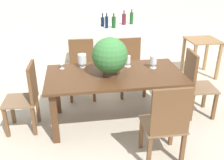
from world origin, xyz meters
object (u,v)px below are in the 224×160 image
at_px(chair_near_right, 166,122).
at_px(crystal_vase_right, 128,60).
at_px(crystal_vase_center_near, 153,61).
at_px(wine_bottle_amber, 114,22).
at_px(kitchen_counter, 118,50).
at_px(wine_bottle_dark, 124,19).
at_px(dining_table, 115,81).
at_px(chair_head_end, 27,95).
at_px(side_table, 202,49).
at_px(wine_bottle_clear, 103,21).
at_px(flower_centerpiece, 110,56).
at_px(chair_foot_end, 195,81).
at_px(wine_glass, 62,62).
at_px(chair_far_right, 130,63).
at_px(chair_far_left, 82,66).
at_px(wine_bottle_tall, 132,18).
at_px(crystal_vase_left, 82,59).
at_px(wine_bottle_green, 107,22).

relative_size(chair_near_right, crystal_vase_right, 6.15).
height_order(crystal_vase_center_near, wine_bottle_amber, wine_bottle_amber).
bearing_deg(kitchen_counter, wine_bottle_dark, 38.02).
xyz_separation_m(dining_table, chair_head_end, (-1.19, -0.00, -0.12)).
xyz_separation_m(crystal_vase_right, side_table, (1.74, 1.15, -0.27)).
bearing_deg(wine_bottle_clear, flower_centerpiece, -94.03).
xyz_separation_m(chair_near_right, wine_bottle_dark, (0.07, 2.81, 0.54)).
relative_size(wine_bottle_amber, side_table, 0.36).
height_order(dining_table, side_table, side_table).
xyz_separation_m(chair_foot_end, wine_bottle_amber, (-0.94, 1.62, 0.55)).
distance_m(chair_head_end, wine_bottle_dark, 2.59).
bearing_deg(wine_bottle_amber, chair_near_right, -86.20).
height_order(wine_glass, wine_bottle_clear, wine_bottle_clear).
xyz_separation_m(chair_head_end, chair_far_right, (1.60, 0.93, -0.00)).
bearing_deg(crystal_vase_center_near, wine_bottle_dark, 92.59).
bearing_deg(chair_head_end, wine_bottle_clear, 148.57).
xyz_separation_m(chair_far_left, wine_bottle_clear, (0.47, 0.90, 0.54)).
height_order(chair_far_right, kitchen_counter, kitchen_counter).
height_order(chair_far_left, wine_bottle_amber, wine_bottle_amber).
xyz_separation_m(dining_table, chair_foot_end, (1.18, 0.01, -0.10)).
relative_size(dining_table, wine_bottle_dark, 6.57).
bearing_deg(chair_far_right, chair_far_left, 177.83).
relative_size(wine_glass, wine_bottle_dark, 0.47).
distance_m(chair_near_right, wine_bottle_tall, 2.89).
bearing_deg(flower_centerpiece, wine_bottle_tall, 69.55).
height_order(chair_far_right, wine_glass, chair_far_right).
relative_size(crystal_vase_left, wine_glass, 1.46).
xyz_separation_m(wine_glass, side_table, (2.67, 1.08, -0.28)).
distance_m(crystal_vase_right, wine_bottle_dark, 1.69).
height_order(chair_far_right, wine_bottle_clear, wine_bottle_clear).
distance_m(wine_glass, wine_bottle_amber, 1.66).
bearing_deg(crystal_vase_left, kitchen_counter, 62.20).
xyz_separation_m(wine_bottle_amber, wine_bottle_green, (-0.13, 0.01, 0.00)).
relative_size(chair_near_right, kitchen_counter, 0.62).
xyz_separation_m(wine_bottle_clear, wine_bottle_green, (0.05, -0.19, 0.02)).
xyz_separation_m(flower_centerpiece, crystal_vase_center_near, (0.64, 0.15, -0.16)).
distance_m(chair_far_left, wine_bottle_amber, 1.11).
distance_m(chair_far_left, crystal_vase_right, 1.00).
bearing_deg(crystal_vase_left, chair_far_left, 89.19).
bearing_deg(wine_bottle_amber, chair_far_right, -76.59).
bearing_deg(chair_foot_end, crystal_vase_right, 80.78).
xyz_separation_m(crystal_vase_left, crystal_vase_right, (0.64, -0.08, -0.03)).
xyz_separation_m(chair_far_right, flower_centerpiece, (-0.49, -0.96, 0.50)).
relative_size(wine_bottle_green, side_table, 0.37).
distance_m(wine_bottle_amber, wine_bottle_tall, 0.48).
xyz_separation_m(wine_bottle_green, side_table, (1.85, -0.27, -0.53)).
distance_m(flower_centerpiece, side_table, 2.51).
bearing_deg(chair_far_right, wine_bottle_tall, 74.35).
xyz_separation_m(chair_far_left, crystal_vase_center_near, (0.98, -0.81, 0.34)).
relative_size(chair_far_right, wine_bottle_amber, 3.42).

